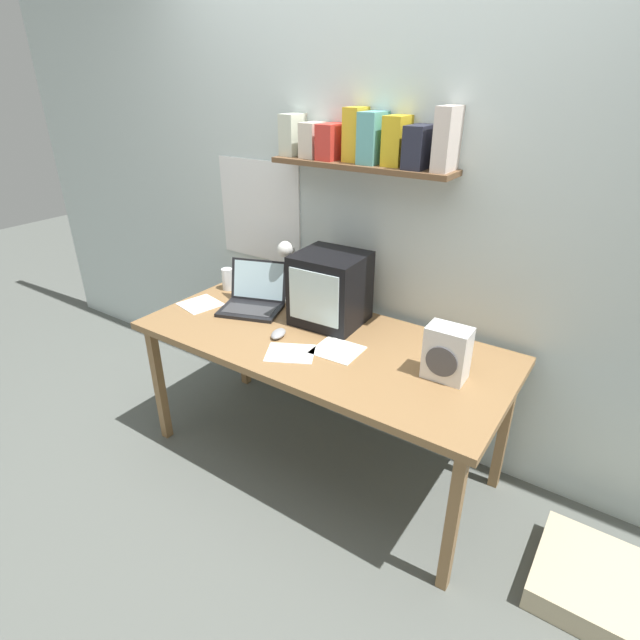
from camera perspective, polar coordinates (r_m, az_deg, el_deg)
The scene contains 13 objects.
ground_plane at distance 2.78m, azimuth 0.00°, elevation -15.48°, with size 12.00×12.00×0.00m, color #595D58.
back_wall at distance 2.54m, azimuth 6.11°, elevation 13.68°, with size 5.60×0.24×2.60m.
corner_desk at distance 2.39m, azimuth 0.00°, elevation -3.33°, with size 1.78×0.80×0.73m.
crt_monitor at distance 2.46m, azimuth 1.17°, elevation 3.60°, with size 0.34×0.33×0.35m.
laptop at distance 2.68m, azimuth -7.55°, elevation 2.64°, with size 0.39×0.37×0.23m.
desk_lamp at distance 2.66m, azimuth -3.66°, elevation 6.49°, with size 0.11×0.15×0.35m.
juice_glass at distance 2.94m, azimuth -10.52°, elevation 4.50°, with size 0.06×0.06×0.13m.
space_heater at distance 2.08m, azimuth 14.30°, elevation -3.69°, with size 0.18×0.12×0.23m.
computer_mouse at distance 2.38m, azimuth -4.78°, elevation -1.56°, with size 0.08×0.12×0.03m.
printed_handout at distance 2.79m, azimuth -13.50°, elevation 1.78°, with size 0.23×0.23×0.00m.
loose_paper_near_monitor at distance 2.25m, azimuth -3.41°, elevation -3.79°, with size 0.27×0.25×0.00m.
open_notebook at distance 2.27m, azimuth 2.01°, elevation -3.46°, with size 0.21×0.20×0.00m.
floor_cushion at distance 2.47m, azimuth 29.02°, elevation -24.85°, with size 0.45×0.45×0.11m.
Camera 1 is at (1.17, -1.72, 1.85)m, focal length 28.00 mm.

